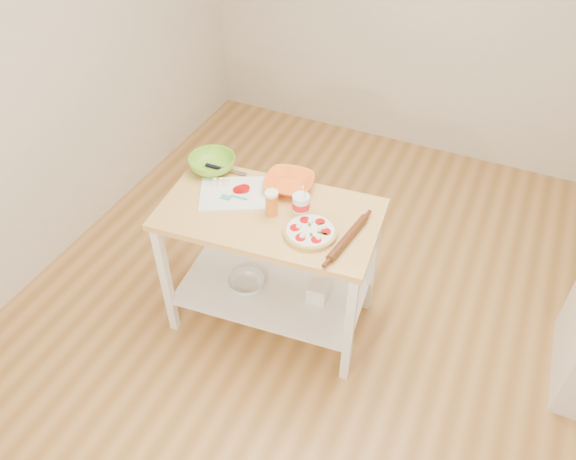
% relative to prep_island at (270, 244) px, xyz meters
% --- Properties ---
extents(room_shell, '(4.04, 4.54, 2.74)m').
position_rel_prep_island_xyz_m(room_shell, '(0.32, 0.15, 0.70)').
color(room_shell, '#B27F42').
rests_on(room_shell, ground).
extents(prep_island, '(1.28, 0.78, 0.90)m').
position_rel_prep_island_xyz_m(prep_island, '(0.00, 0.00, 0.00)').
color(prep_island, '#DBA859').
rests_on(prep_island, ground).
extents(pizza, '(0.29, 0.29, 0.05)m').
position_rel_prep_island_xyz_m(pizza, '(0.28, -0.07, 0.27)').
color(pizza, tan).
rests_on(pizza, prep_island).
extents(cutting_board, '(0.49, 0.45, 0.04)m').
position_rel_prep_island_xyz_m(cutting_board, '(-0.25, 0.06, 0.26)').
color(cutting_board, white).
rests_on(cutting_board, prep_island).
extents(spatula, '(0.15, 0.06, 0.01)m').
position_rel_prep_island_xyz_m(spatula, '(-0.23, 0.01, 0.27)').
color(spatula, '#38AFA3').
rests_on(spatula, cutting_board).
extents(knife, '(0.27, 0.04, 0.01)m').
position_rel_prep_island_xyz_m(knife, '(-0.44, 0.22, 0.27)').
color(knife, silver).
rests_on(knife, cutting_board).
extents(orange_bowl, '(0.32, 0.32, 0.07)m').
position_rel_prep_island_xyz_m(orange_bowl, '(0.01, 0.24, 0.28)').
color(orange_bowl, orange).
rests_on(orange_bowl, prep_island).
extents(green_bowl, '(0.33, 0.33, 0.09)m').
position_rel_prep_island_xyz_m(green_bowl, '(-0.49, 0.21, 0.29)').
color(green_bowl, '#74B729').
rests_on(green_bowl, prep_island).
extents(beer_pint, '(0.07, 0.07, 0.15)m').
position_rel_prep_island_xyz_m(beer_pint, '(0.02, -0.01, 0.32)').
color(beer_pint, orange).
rests_on(beer_pint, prep_island).
extents(yogurt_tub, '(0.10, 0.10, 0.21)m').
position_rel_prep_island_xyz_m(yogurt_tub, '(0.16, 0.07, 0.31)').
color(yogurt_tub, white).
rests_on(yogurt_tub, prep_island).
extents(rolling_pin, '(0.10, 0.38, 0.04)m').
position_rel_prep_island_xyz_m(rolling_pin, '(0.47, -0.04, 0.27)').
color(rolling_pin, '#5C2E15').
rests_on(rolling_pin, prep_island).
extents(shelf_glass_bowl, '(0.27, 0.27, 0.07)m').
position_rel_prep_island_xyz_m(shelf_glass_bowl, '(-0.15, -0.05, -0.35)').
color(shelf_glass_bowl, silver).
rests_on(shelf_glass_bowl, prep_island).
extents(shelf_bin, '(0.13, 0.13, 0.12)m').
position_rel_prep_island_xyz_m(shelf_bin, '(0.29, 0.05, -0.33)').
color(shelf_bin, white).
rests_on(shelf_bin, prep_island).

